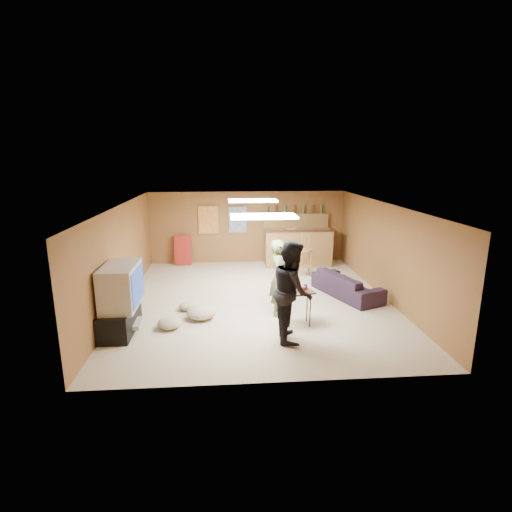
{
  "coord_description": "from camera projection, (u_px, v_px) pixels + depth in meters",
  "views": [
    {
      "loc": [
        -0.72,
        -8.7,
        3.23
      ],
      "look_at": [
        0.0,
        0.2,
        1.0
      ],
      "focal_mm": 28.0,
      "sensor_mm": 36.0,
      "label": 1
    }
  ],
  "objects": [
    {
      "name": "tv_body",
      "position": [
        121.0,
        286.0,
        7.38
      ],
      "size": [
        0.6,
        1.1,
        0.8
      ],
      "primitive_type": "cube",
      "color": "#B2B2B7",
      "rests_on": "tv_stand"
    },
    {
      "name": "wall_front",
      "position": [
        277.0,
        312.0,
        5.6
      ],
      "size": [
        6.0,
        0.02,
        2.2
      ],
      "primitive_type": "cube",
      "color": "brown",
      "rests_on": "ground"
    },
    {
      "name": "cushion_mid",
      "position": [
        188.0,
        306.0,
        8.63
      ],
      "size": [
        0.42,
        0.42,
        0.18
      ],
      "primitive_type": "ellipsoid",
      "rotation": [
        0.0,
        0.0,
        0.03
      ],
      "color": "tan",
      "rests_on": "ground"
    },
    {
      "name": "cup_blue",
      "position": [
        306.0,
        287.0,
        7.81
      ],
      "size": [
        0.08,
        0.08,
        0.1
      ],
      "primitive_type": "cylinder",
      "rotation": [
        0.0,
        0.0,
        -0.05
      ],
      "color": "#171EA0",
      "rests_on": "tray_table"
    },
    {
      "name": "bar_lip",
      "position": [
        300.0,
        231.0,
        11.72
      ],
      "size": [
        2.1,
        0.12,
        0.05
      ],
      "primitive_type": "cube",
      "color": "#392112",
      "rests_on": "bar_counter"
    },
    {
      "name": "cushion_far",
      "position": [
        170.0,
        323.0,
        7.71
      ],
      "size": [
        0.6,
        0.6,
        0.21
      ],
      "primitive_type": "ellipsoid",
      "rotation": [
        0.0,
        0.0,
        0.38
      ],
      "color": "tan",
      "rests_on": "ground"
    },
    {
      "name": "folding_chair_stack",
      "position": [
        183.0,
        250.0,
        12.18
      ],
      "size": [
        0.5,
        0.26,
        0.91
      ],
      "primitive_type": "cube",
      "rotation": [
        -0.14,
        0.0,
        0.0
      ],
      "color": "maroon",
      "rests_on": "ground"
    },
    {
      "name": "bar_shelf",
      "position": [
        296.0,
        214.0,
        12.3
      ],
      "size": [
        2.0,
        0.18,
        0.05
      ],
      "primitive_type": "cube",
      "color": "olive",
      "rests_on": "bar_backing"
    },
    {
      "name": "bar_stool_left",
      "position": [
        292.0,
        247.0,
        11.75
      ],
      "size": [
        0.43,
        0.43,
        1.28
      ],
      "primitive_type": null,
      "rotation": [
        0.0,
        0.0,
        -0.08
      ],
      "color": "olive",
      "rests_on": "ground"
    },
    {
      "name": "bar_backing",
      "position": [
        296.0,
        224.0,
        12.39
      ],
      "size": [
        2.0,
        0.14,
        0.6
      ],
      "primitive_type": "cube",
      "color": "olive",
      "rests_on": "bar_counter"
    },
    {
      "name": "person_black",
      "position": [
        292.0,
        291.0,
        7.09
      ],
      "size": [
        0.73,
        0.92,
        1.81
      ],
      "primitive_type": "imported",
      "rotation": [
        0.0,
        0.0,
        1.52
      ],
      "color": "black",
      "rests_on": "ground"
    },
    {
      "name": "bar_stool_right",
      "position": [
        306.0,
        257.0,
        11.05
      ],
      "size": [
        0.44,
        0.44,
        1.06
      ],
      "primitive_type": null,
      "rotation": [
        0.0,
        0.0,
        0.38
      ],
      "color": "olive",
      "rests_on": "ground"
    },
    {
      "name": "cup_red_far",
      "position": [
        304.0,
        289.0,
        7.64
      ],
      "size": [
        0.11,
        0.11,
        0.11
      ],
      "primitive_type": "cylinder",
      "rotation": [
        0.0,
        0.0,
        -0.4
      ],
      "color": "red",
      "rests_on": "tray_table"
    },
    {
      "name": "poster_left",
      "position": [
        208.0,
        220.0,
        12.18
      ],
      "size": [
        0.6,
        0.03,
        0.85
      ],
      "primitive_type": "cube",
      "color": "#BF3F26",
      "rests_on": "wall_back"
    },
    {
      "name": "poster_right",
      "position": [
        238.0,
        220.0,
        12.25
      ],
      "size": [
        0.55,
        0.03,
        0.8
      ],
      "primitive_type": "cube",
      "color": "#334C99",
      "rests_on": "wall_back"
    },
    {
      "name": "bottle_row",
      "position": [
        294.0,
        209.0,
        12.24
      ],
      "size": [
        1.76,
        0.08,
        0.26
      ],
      "primitive_type": null,
      "color": "#3F7233",
      "rests_on": "bar_shelf"
    },
    {
      "name": "dvd_box",
      "position": [
        132.0,
        323.0,
        7.57
      ],
      "size": [
        0.35,
        0.5,
        0.08
      ],
      "primitive_type": "cube",
      "color": "#B2B2B7",
      "rests_on": "tv_stand"
    },
    {
      "name": "tv_stand",
      "position": [
        120.0,
        319.0,
        7.53
      ],
      "size": [
        0.55,
        1.3,
        0.5
      ],
      "primitive_type": "cube",
      "color": "black",
      "rests_on": "ground"
    },
    {
      "name": "wall_back",
      "position": [
        247.0,
        227.0,
        12.37
      ],
      "size": [
        6.0,
        0.02,
        2.2
      ],
      "primitive_type": "cube",
      "color": "brown",
      "rests_on": "ground"
    },
    {
      "name": "ceiling",
      "position": [
        257.0,
        205.0,
        8.72
      ],
      "size": [
        6.0,
        7.0,
        0.02
      ],
      "primitive_type": "cube",
      "color": "silver",
      "rests_on": "ground"
    },
    {
      "name": "person_olive",
      "position": [
        279.0,
        278.0,
        8.24
      ],
      "size": [
        0.52,
        0.66,
        1.6
      ],
      "primitive_type": "imported",
      "rotation": [
        0.0,
        0.0,
        1.31
      ],
      "color": "#576339",
      "rests_on": "ground"
    },
    {
      "name": "ground",
      "position": [
        257.0,
        300.0,
        9.25
      ],
      "size": [
        7.0,
        7.0,
        0.0
      ],
      "primitive_type": "plane",
      "color": "tan",
      "rests_on": "ground"
    },
    {
      "name": "ceiling_panel_back",
      "position": [
        253.0,
        201.0,
        9.89
      ],
      "size": [
        1.2,
        0.6,
        0.04
      ],
      "primitive_type": "cube",
      "color": "white",
      "rests_on": "ceiling"
    },
    {
      "name": "ceiling_panel_front",
      "position": [
        263.0,
        216.0,
        7.28
      ],
      "size": [
        1.2,
        0.6,
        0.04
      ],
      "primitive_type": "cube",
      "color": "white",
      "rests_on": "ceiling"
    },
    {
      "name": "wall_left",
      "position": [
        121.0,
        256.0,
        8.75
      ],
      "size": [
        0.02,
        7.0,
        2.2
      ],
      "primitive_type": "cube",
      "color": "brown",
      "rests_on": "ground"
    },
    {
      "name": "cup_red_near",
      "position": [
        293.0,
        287.0,
        7.77
      ],
      "size": [
        0.11,
        0.11,
        0.11
      ],
      "primitive_type": "cylinder",
      "rotation": [
        0.0,
        0.0,
        -0.36
      ],
      "color": "red",
      "rests_on": "tray_table"
    },
    {
      "name": "cushion_near_tv",
      "position": [
        201.0,
        312.0,
        8.16
      ],
      "size": [
        0.8,
        0.8,
        0.27
      ],
      "primitive_type": "ellipsoid",
      "rotation": [
        0.0,
        0.0,
        -0.43
      ],
      "color": "tan",
      "rests_on": "ground"
    },
    {
      "name": "wall_right",
      "position": [
        386.0,
        251.0,
        9.22
      ],
      "size": [
        0.02,
        7.0,
        2.2
      ],
      "primitive_type": "cube",
      "color": "brown",
      "rests_on": "ground"
    },
    {
      "name": "tv_screen",
      "position": [
        138.0,
        286.0,
        7.4
      ],
      "size": [
        0.02,
        0.95,
        0.65
      ],
      "primitive_type": "cube",
      "color": "navy",
      "rests_on": "tv_body"
    },
    {
      "name": "sofa",
      "position": [
        347.0,
        284.0,
        9.47
      ],
      "size": [
        1.39,
        2.05,
        0.56
      ],
      "primitive_type": "imported",
      "rotation": [
        0.0,
        0.0,
        1.94
      ],
      "color": "black",
      "rests_on": "ground"
    },
    {
      "name": "tray_table",
      "position": [
        298.0,
        308.0,
        7.82
      ],
      "size": [
        0.64,
        0.57,
        0.7
      ],
      "primitive_type": "cube",
      "rotation": [
        0.0,
        0.0,
        0.29
      ],
      "color": "#392112",
      "rests_on": "ground"
    },
    {
      "name": "bar_counter",
      "position": [
        298.0,
        248.0,
        12.09
      ],
      "size": [
        2.0,
        0.6,
        1.1
      ],
      "primitive_type": "cube",
      "color": "olive",
      "rests_on": "ground"
    }
  ]
}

